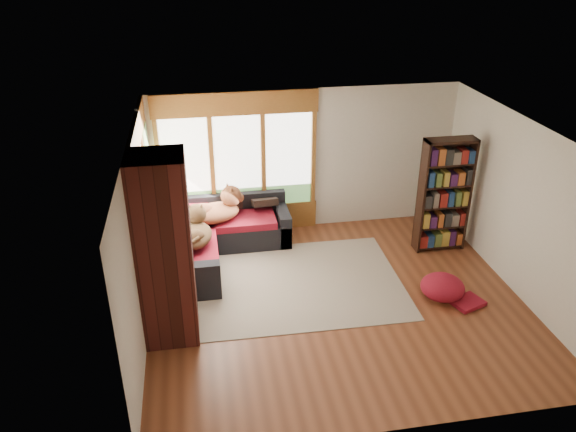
{
  "coord_description": "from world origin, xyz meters",
  "views": [
    {
      "loc": [
        -1.9,
        -6.72,
        4.9
      ],
      "look_at": [
        -0.56,
        1.06,
        0.95
      ],
      "focal_mm": 35.0,
      "sensor_mm": 36.0,
      "label": 1
    }
  ],
  "objects_px": {
    "dog_tan": "(218,206)",
    "pouf": "(443,287)",
    "brick_chimney": "(164,251)",
    "area_rug": "(298,283)",
    "sectional_sofa": "(200,240)",
    "bookshelf": "(444,196)",
    "dog_brindle": "(195,228)"
  },
  "relations": [
    {
      "from": "sectional_sofa",
      "to": "dog_tan",
      "type": "relative_size",
      "value": 2.14
    },
    {
      "from": "bookshelf",
      "to": "dog_tan",
      "type": "relative_size",
      "value": 1.94
    },
    {
      "from": "brick_chimney",
      "to": "bookshelf",
      "type": "distance_m",
      "value": 4.83
    },
    {
      "from": "sectional_sofa",
      "to": "dog_tan",
      "type": "height_order",
      "value": "dog_tan"
    },
    {
      "from": "brick_chimney",
      "to": "dog_tan",
      "type": "xyz_separation_m",
      "value": [
        0.79,
        2.27,
        -0.51
      ]
    },
    {
      "from": "sectional_sofa",
      "to": "dog_brindle",
      "type": "bearing_deg",
      "value": -98.65
    },
    {
      "from": "area_rug",
      "to": "dog_tan",
      "type": "bearing_deg",
      "value": 129.73
    },
    {
      "from": "brick_chimney",
      "to": "area_rug",
      "type": "relative_size",
      "value": 0.8
    },
    {
      "from": "brick_chimney",
      "to": "dog_brindle",
      "type": "height_order",
      "value": "brick_chimney"
    },
    {
      "from": "dog_tan",
      "to": "pouf",
      "type": "bearing_deg",
      "value": -48.85
    },
    {
      "from": "bookshelf",
      "to": "dog_brindle",
      "type": "height_order",
      "value": "bookshelf"
    },
    {
      "from": "sectional_sofa",
      "to": "dog_brindle",
      "type": "xyz_separation_m",
      "value": [
        -0.06,
        -0.46,
        0.47
      ]
    },
    {
      "from": "bookshelf",
      "to": "dog_brindle",
      "type": "relative_size",
      "value": 2.2
    },
    {
      "from": "area_rug",
      "to": "bookshelf",
      "type": "bearing_deg",
      "value": 14.88
    },
    {
      "from": "bookshelf",
      "to": "sectional_sofa",
      "type": "bearing_deg",
      "value": 173.97
    },
    {
      "from": "sectional_sofa",
      "to": "bookshelf",
      "type": "bearing_deg",
      "value": -7.73
    },
    {
      "from": "dog_tan",
      "to": "bookshelf",
      "type": "bearing_deg",
      "value": -25.53
    },
    {
      "from": "brick_chimney",
      "to": "dog_brindle",
      "type": "bearing_deg",
      "value": 76.2
    },
    {
      "from": "brick_chimney",
      "to": "pouf",
      "type": "bearing_deg",
      "value": 2.54
    },
    {
      "from": "brick_chimney",
      "to": "pouf",
      "type": "distance_m",
      "value": 4.14
    },
    {
      "from": "brick_chimney",
      "to": "sectional_sofa",
      "type": "distance_m",
      "value": 2.32
    },
    {
      "from": "bookshelf",
      "to": "pouf",
      "type": "relative_size",
      "value": 3.04
    },
    {
      "from": "dog_brindle",
      "to": "sectional_sofa",
      "type": "bearing_deg",
      "value": 0.64
    },
    {
      "from": "pouf",
      "to": "dog_brindle",
      "type": "relative_size",
      "value": 0.72
    },
    {
      "from": "dog_brindle",
      "to": "brick_chimney",
      "type": "bearing_deg",
      "value": 173.79
    },
    {
      "from": "area_rug",
      "to": "brick_chimney",
      "type": "bearing_deg",
      "value": -154.38
    },
    {
      "from": "pouf",
      "to": "dog_brindle",
      "type": "height_order",
      "value": "dog_brindle"
    },
    {
      "from": "sectional_sofa",
      "to": "pouf",
      "type": "height_order",
      "value": "sectional_sofa"
    },
    {
      "from": "brick_chimney",
      "to": "dog_tan",
      "type": "bearing_deg",
      "value": 70.83
    },
    {
      "from": "brick_chimney",
      "to": "area_rug",
      "type": "xyz_separation_m",
      "value": [
        1.91,
        0.92,
        -1.29
      ]
    },
    {
      "from": "sectional_sofa",
      "to": "brick_chimney",
      "type": "bearing_deg",
      "value": -103.99
    },
    {
      "from": "brick_chimney",
      "to": "area_rug",
      "type": "height_order",
      "value": "brick_chimney"
    }
  ]
}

